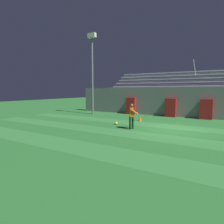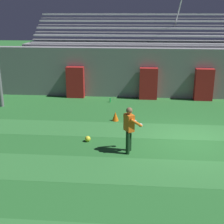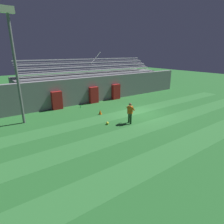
{
  "view_description": "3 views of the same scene",
  "coord_description": "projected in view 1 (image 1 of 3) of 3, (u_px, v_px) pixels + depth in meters",
  "views": [
    {
      "loc": [
        2.64,
        -12.28,
        2.55
      ],
      "look_at": [
        -3.86,
        -1.19,
        1.05
      ],
      "focal_mm": 30.0,
      "sensor_mm": 36.0,
      "label": 1
    },
    {
      "loc": [
        -2.14,
        -11.28,
        4.83
      ],
      "look_at": [
        -3.09,
        0.1,
        1.08
      ],
      "focal_mm": 50.0,
      "sensor_mm": 36.0,
      "label": 2
    },
    {
      "loc": [
        -11.64,
        -11.63,
        5.43
      ],
      "look_at": [
        -3.12,
        0.27,
        0.7
      ],
      "focal_mm": 30.0,
      "sensor_mm": 36.0,
      "label": 3
    }
  ],
  "objects": [
    {
      "name": "turf_stripe_far",
      "position": [
        176.0,
        127.0,
        13.0
      ],
      "size": [
        28.0,
        1.75,
        0.01
      ],
      "primitive_type": "cube",
      "color": "#337A38",
      "rests_on": "ground"
    },
    {
      "name": "traffic_cone",
      "position": [
        140.0,
        119.0,
        15.49
      ],
      "size": [
        0.3,
        0.3,
        0.42
      ],
      "primitive_type": "cone",
      "color": "orange",
      "rests_on": "ground"
    },
    {
      "name": "water_bottle",
      "position": [
        147.0,
        115.0,
        18.31
      ],
      "size": [
        0.07,
        0.07,
        0.24
      ],
      "primitive_type": "cylinder",
      "color": "green",
      "rests_on": "ground"
    },
    {
      "name": "padding_pillar_far_left",
      "position": [
        131.0,
        106.0,
        19.99
      ],
      "size": [
        1.0,
        0.44,
        1.77
      ],
      "primitive_type": "cube",
      "color": "#B21E1E",
      "rests_on": "ground"
    },
    {
      "name": "floodlight_pole",
      "position": [
        92.0,
        64.0,
        19.47
      ],
      "size": [
        0.9,
        0.36,
        8.35
      ],
      "color": "slate",
      "rests_on": "ground"
    },
    {
      "name": "soccer_ball",
      "position": [
        116.0,
        123.0,
        13.85
      ],
      "size": [
        0.22,
        0.22,
        0.22
      ],
      "primitive_type": "sphere",
      "color": "yellow",
      "rests_on": "ground"
    },
    {
      "name": "back_wall",
      "position": [
        189.0,
        103.0,
        17.55
      ],
      "size": [
        24.0,
        0.6,
        2.8
      ],
      "primitive_type": "cube",
      "color": "gray",
      "rests_on": "ground"
    },
    {
      "name": "goalkeeper",
      "position": [
        132.0,
        115.0,
        12.25
      ],
      "size": [
        0.7,
        0.73,
        1.67
      ],
      "color": "#143319",
      "rests_on": "ground"
    },
    {
      "name": "turf_stripe_near",
      "position": [
        136.0,
        159.0,
        7.0
      ],
      "size": [
        28.0,
        1.75,
        0.01
      ],
      "primitive_type": "cube",
      "color": "#337A38",
      "rests_on": "ground"
    },
    {
      "name": "padding_pillar_gate_right",
      "position": [
        206.0,
        109.0,
        16.37
      ],
      "size": [
        1.0,
        0.44,
        1.77
      ],
      "primitive_type": "cube",
      "color": "#B21E1E",
      "rests_on": "ground"
    },
    {
      "name": "ground_plane",
      "position": [
        172.0,
        130.0,
        12.14
      ],
      "size": [
        80.0,
        80.0,
        0.0
      ],
      "primitive_type": "plane",
      "color": "#286B2D"
    },
    {
      "name": "turf_stripe_mid",
      "position": [
        162.0,
        138.0,
        10.0
      ],
      "size": [
        28.0,
        1.75,
        0.01
      ],
      "primitive_type": "cube",
      "color": "#337A38",
      "rests_on": "ground"
    },
    {
      "name": "padding_pillar_gate_left",
      "position": [
        171.0,
        108.0,
        17.91
      ],
      "size": [
        1.0,
        0.44,
        1.77
      ],
      "primitive_type": "cube",
      "color": "#B21E1E",
      "rests_on": "ground"
    },
    {
      "name": "bleacher_stand",
      "position": [
        192.0,
        100.0,
        19.54
      ],
      "size": [
        18.0,
        4.05,
        5.43
      ],
      "color": "gray",
      "rests_on": "ground"
    }
  ]
}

